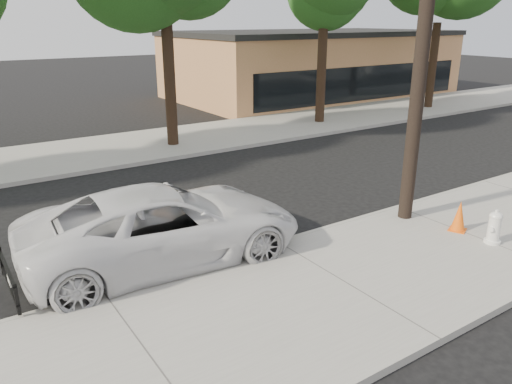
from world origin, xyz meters
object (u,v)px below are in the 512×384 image
Objects in this scene: police_cruiser at (165,225)px; fire_hydrant at (494,228)px; traffic_cone at (459,216)px; utility_pole at (424,30)px.

police_cruiser is 7.91× the size of fire_hydrant.
traffic_cone is at bearing 83.53° from fire_hydrant.
fire_hydrant is (6.37, -3.57, -0.31)m from police_cruiser.
traffic_cone is (6.34, -2.70, -0.31)m from police_cruiser.
utility_pole is 4.73m from fire_hydrant.
police_cruiser is at bearing 156.94° from traffic_cone.
utility_pole is at bearing 106.09° from traffic_cone.
police_cruiser reaches higher than fire_hydrant.
fire_hydrant is (0.40, -2.16, -4.19)m from utility_pole.
utility_pole is 4.40m from traffic_cone.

